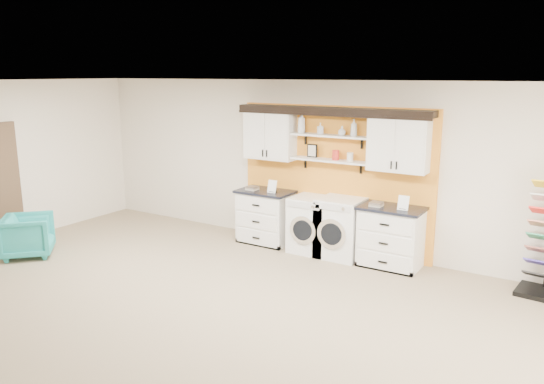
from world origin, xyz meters
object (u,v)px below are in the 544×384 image
Objects in this scene: washer at (312,224)px; armchair at (28,236)px; base_cabinet_left at (266,216)px; base_cabinet_right at (391,237)px; dryer at (341,228)px.

washer is 1.24× the size of armchair.
base_cabinet_left is at bearing 179.79° from washer.
armchair is (-2.89, -2.63, -0.13)m from base_cabinet_left.
dryer reaches higher than base_cabinet_right.
dryer is (1.43, -0.00, 0.02)m from base_cabinet_left.
base_cabinet_right is 1.29× the size of armchair.
base_cabinet_right is 1.34m from washer.
dryer is at bearing -0.14° from base_cabinet_left.
base_cabinet_left is 0.92m from washer.
washer is 4.62m from armchair.
dryer is 1.30× the size of armchair.
base_cabinet_left is 1.43m from dryer.
base_cabinet_right is at bearing -109.20° from armchair.
dryer reaches higher than washer.
washer is at bearing -179.86° from base_cabinet_right.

